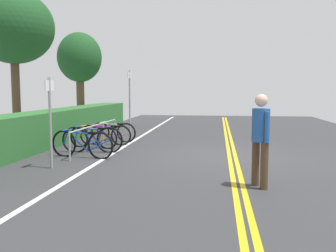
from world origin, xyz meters
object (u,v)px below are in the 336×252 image
Objects in this scene: bicycle_0 at (82,144)px; bicycle_2 at (93,137)px; bike_rack at (96,131)px; sign_post_far at (130,97)px; tree_mid at (13,28)px; bicycle_1 at (92,140)px; pedestrian at (261,134)px; bicycle_4 at (113,132)px; bicycle_3 at (105,135)px; tree_far_right at (80,59)px; sign_post_near at (50,114)px.

bicycle_2 is at bearing 8.97° from bicycle_0.
bike_rack and bicycle_0 have the same top height.
tree_mid is (-1.91, 3.59, 2.39)m from sign_post_far.
pedestrian is (-3.22, -4.31, 0.62)m from bicycle_1.
bike_rack is 2.51× the size of bicycle_4.
bicycle_1 is 1.03× the size of bicycle_3.
bicycle_0 is 4.96m from pedestrian.
bicycle_1 is 0.34× the size of tree_mid.
sign_post_far is at bearing 30.22° from pedestrian.
sign_post_far reaches higher than bicycle_1.
bicycle_0 is 1.11× the size of bicycle_2.
pedestrian is 0.39× the size of tree_far_right.
sign_post_far is at bearing -2.02° from bicycle_1.
tree_far_right is (8.46, 2.55, 1.93)m from sign_post_near.
bicycle_2 is 0.65× the size of sign_post_far.
tree_far_right reaches higher than bicycle_4.
tree_far_right reaches higher than sign_post_near.
tree_far_right is at bearing 16.78° from sign_post_near.
sign_post_near is (-3.64, 0.13, 0.92)m from bicycle_3.
sign_post_far is at bearing -1.60° from bicycle_0.
bicycle_2 is 3.10m from sign_post_near.
bike_rack is 0.75m from bicycle_1.
bicycle_4 is at bearing 38.70° from pedestrian.
bicycle_1 is 0.40× the size of tree_far_right.
sign_post_far reaches higher than sign_post_near.
bicycle_0 is at bearing -129.57° from tree_mid.
sign_post_far is (7.15, 4.17, 0.52)m from pedestrian.
bicycle_3 is at bearing 175.03° from sign_post_far.
bicycle_0 is 1.06× the size of bicycle_3.
bicycle_1 is at bearing -169.52° from bike_rack.
bicycle_3 is at bearing -4.30° from bike_rack.
bicycle_4 is at bearing -87.33° from tree_mid.
tree_far_right is at bearing 25.24° from bike_rack.
bicycle_4 is at bearing -4.12° from bike_rack.
bicycle_2 is at bearing -111.28° from tree_mid.
bicycle_0 is 1.63m from bicycle_2.
bicycle_0 reaches higher than bicycle_2.
bicycle_2 is at bearing 165.82° from bicycle_3.
tree_mid reaches higher than pedestrian.
bike_rack is 2.00× the size of sign_post_near.
bicycle_1 is 1.08× the size of bicycle_2.
bicycle_2 is 0.71m from bicycle_3.
bicycle_0 is 0.42× the size of tree_far_right.
sign_post_near is 0.40× the size of tree_mid.
sign_post_near is (1.04, 4.51, 0.26)m from pedestrian.
bicycle_2 is 0.37× the size of tree_far_right.
bicycle_0 is 0.88× the size of sign_post_near.
bike_rack is 0.80× the size of tree_mid.
pedestrian is at bearing -103.03° from sign_post_near.
bicycle_3 is 0.73m from bicycle_4.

